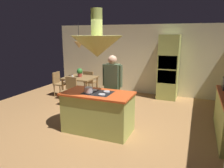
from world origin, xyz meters
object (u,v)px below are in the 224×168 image
object	(u,v)px
dining_table	(80,80)
chair_by_back_wall	(90,80)
oven_tower	(168,67)
cooking_pot_on_cooktop	(89,90)
potted_plant_on_table	(80,72)
chair_facing_island	(70,89)
chair_at_corner	(59,82)
person_at_island	(112,84)
kitchen_island	(98,112)
cup_on_table	(72,77)

from	to	relation	value
dining_table	chair_by_back_wall	world-z (taller)	chair_by_back_wall
oven_tower	cooking_pot_on_cooktop	world-z (taller)	oven_tower
chair_by_back_wall	potted_plant_on_table	size ratio (longest dim) A/B	2.90
chair_facing_island	chair_by_back_wall	bearing A→B (deg)	90.00
chair_at_corner	person_at_island	bearing A→B (deg)	-117.73
kitchen_island	chair_by_back_wall	distance (m)	3.26
chair_at_corner	potted_plant_on_table	xyz separation A→B (m)	(0.87, 0.04, 0.42)
oven_tower	dining_table	world-z (taller)	oven_tower
cup_on_table	dining_table	bearing A→B (deg)	54.20
chair_by_back_wall	chair_at_corner	world-z (taller)	same
oven_tower	chair_by_back_wall	distance (m)	2.90
dining_table	chair_facing_island	xyz separation A→B (m)	(0.00, -0.68, -0.15)
chair_facing_island	dining_table	bearing A→B (deg)	90.00
dining_table	chair_at_corner	size ratio (longest dim) A/B	1.20
cooking_pot_on_cooktop	cup_on_table	bearing A→B (deg)	130.39
person_at_island	cooking_pot_on_cooktop	world-z (taller)	person_at_island
chair_facing_island	chair_by_back_wall	distance (m)	1.35
chair_by_back_wall	cup_on_table	bearing A→B (deg)	79.71
oven_tower	cup_on_table	distance (m)	3.28
dining_table	chair_by_back_wall	distance (m)	0.69
kitchen_island	dining_table	size ratio (longest dim) A/B	1.51
oven_tower	person_at_island	distance (m)	2.75
dining_table	chair_facing_island	distance (m)	0.69
chair_facing_island	chair_at_corner	size ratio (longest dim) A/B	1.00
chair_facing_island	cooking_pot_on_cooktop	xyz separation A→B (m)	(1.54, -1.55, 0.50)
kitchen_island	cooking_pot_on_cooktop	size ratio (longest dim) A/B	8.77
dining_table	cooking_pot_on_cooktop	world-z (taller)	cooking_pot_on_cooktop
cup_on_table	oven_tower	bearing A→B (deg)	24.82
chair_at_corner	cooking_pot_on_cooktop	xyz separation A→B (m)	(2.44, -2.23, 0.50)
chair_facing_island	oven_tower	bearing A→B (deg)	33.01
cup_on_table	chair_at_corner	bearing A→B (deg)	162.85
oven_tower	potted_plant_on_table	bearing A→B (deg)	-158.67
person_at_island	chair_by_back_wall	bearing A→B (deg)	130.41
chair_by_back_wall	chair_at_corner	distance (m)	1.13
oven_tower	dining_table	size ratio (longest dim) A/B	2.10
chair_at_corner	cooking_pot_on_cooktop	distance (m)	3.34
chair_facing_island	cup_on_table	world-z (taller)	chair_facing_island
person_at_island	chair_facing_island	size ratio (longest dim) A/B	1.95
oven_tower	dining_table	xyz separation A→B (m)	(-2.80, -1.14, -0.44)
dining_table	potted_plant_on_table	world-z (taller)	potted_plant_on_table
dining_table	cooking_pot_on_cooktop	xyz separation A→B (m)	(1.54, -2.23, 0.34)
chair_by_back_wall	dining_table	bearing A→B (deg)	90.00
kitchen_island	oven_tower	bearing A→B (deg)	71.27
person_at_island	chair_facing_island	xyz separation A→B (m)	(-1.77, 0.73, -0.47)
dining_table	person_at_island	size ratio (longest dim) A/B	0.61
potted_plant_on_table	cooking_pot_on_cooktop	distance (m)	2.76
dining_table	chair_by_back_wall	xyz separation A→B (m)	(0.00, 0.68, -0.15)
chair_by_back_wall	potted_plant_on_table	world-z (taller)	potted_plant_on_table
kitchen_island	oven_tower	distance (m)	3.48
dining_table	person_at_island	xyz separation A→B (m)	(1.77, -1.40, 0.32)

